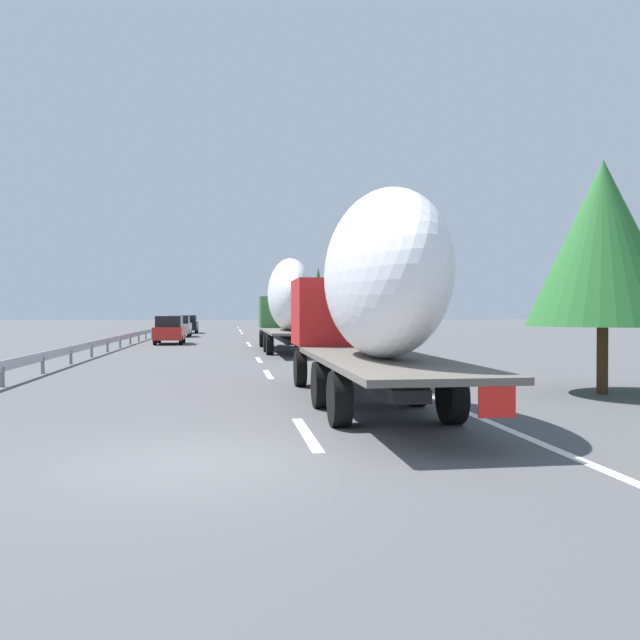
{
  "coord_description": "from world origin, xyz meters",
  "views": [
    {
      "loc": [
        -9.31,
        -0.43,
        2.15
      ],
      "look_at": [
        20.69,
        -4.71,
        1.78
      ],
      "focal_mm": 36.26,
      "sensor_mm": 36.0,
      "label": 1
    }
  ],
  "objects_px": {
    "truck_trailing": "(370,292)",
    "car_black_suv": "(189,324)",
    "car_silver_hatch": "(179,326)",
    "car_red_compact": "(170,330)",
    "truck_lead": "(287,301)",
    "road_sign": "(295,312)"
  },
  "relations": [
    {
      "from": "car_black_suv",
      "to": "truck_trailing",
      "type": "bearing_deg",
      "value": -172.29
    },
    {
      "from": "truck_lead",
      "to": "car_silver_hatch",
      "type": "distance_m",
      "value": 23.85
    },
    {
      "from": "truck_lead",
      "to": "car_silver_hatch",
      "type": "height_order",
      "value": "truck_lead"
    },
    {
      "from": "car_black_suv",
      "to": "car_red_compact",
      "type": "xyz_separation_m",
      "value": [
        -22.58,
        -0.07,
        0.02
      ]
    },
    {
      "from": "car_silver_hatch",
      "to": "road_sign",
      "type": "relative_size",
      "value": 1.37
    },
    {
      "from": "car_red_compact",
      "to": "road_sign",
      "type": "height_order",
      "value": "road_sign"
    },
    {
      "from": "truck_lead",
      "to": "car_red_compact",
      "type": "xyz_separation_m",
      "value": [
        9.69,
        7.07,
        -1.81
      ]
    },
    {
      "from": "truck_trailing",
      "to": "car_red_compact",
      "type": "xyz_separation_m",
      "value": [
        30.15,
        7.07,
        -1.65
      ]
    },
    {
      "from": "truck_trailing",
      "to": "road_sign",
      "type": "distance_m",
      "value": 46.73
    },
    {
      "from": "truck_lead",
      "to": "car_red_compact",
      "type": "bearing_deg",
      "value": 36.12
    },
    {
      "from": "truck_trailing",
      "to": "car_silver_hatch",
      "type": "relative_size",
      "value": 2.81
    },
    {
      "from": "truck_trailing",
      "to": "car_black_suv",
      "type": "relative_size",
      "value": 2.8
    },
    {
      "from": "car_silver_hatch",
      "to": "car_red_compact",
      "type": "xyz_separation_m",
      "value": [
        -12.92,
        -0.3,
        0.02
      ]
    },
    {
      "from": "truck_trailing",
      "to": "car_silver_hatch",
      "type": "bearing_deg",
      "value": 9.7
    },
    {
      "from": "truck_lead",
      "to": "car_black_suv",
      "type": "height_order",
      "value": "truck_lead"
    },
    {
      "from": "truck_trailing",
      "to": "car_silver_hatch",
      "type": "height_order",
      "value": "truck_trailing"
    },
    {
      "from": "car_silver_hatch",
      "to": "road_sign",
      "type": "bearing_deg",
      "value": -71.26
    },
    {
      "from": "car_red_compact",
      "to": "car_black_suv",
      "type": "bearing_deg",
      "value": 0.17
    },
    {
      "from": "truck_lead",
      "to": "road_sign",
      "type": "xyz_separation_m",
      "value": [
        26.16,
        -3.1,
        -0.59
      ]
    },
    {
      "from": "car_black_suv",
      "to": "truck_lead",
      "type": "bearing_deg",
      "value": -167.53
    },
    {
      "from": "truck_lead",
      "to": "road_sign",
      "type": "relative_size",
      "value": 4.49
    },
    {
      "from": "truck_lead",
      "to": "car_silver_hatch",
      "type": "relative_size",
      "value": 3.27
    }
  ]
}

